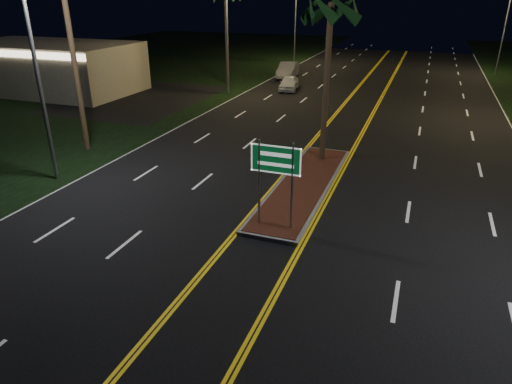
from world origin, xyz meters
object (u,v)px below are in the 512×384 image
at_px(median_island, 304,185).
at_px(highway_sign, 276,168).
at_px(streetlight_right_far, 503,16).
at_px(palm_median, 331,8).
at_px(streetlight_left_near, 41,52).
at_px(streetlight_left_mid, 231,23).
at_px(streetlight_left_far, 299,12).
at_px(car_near, 289,82).
at_px(commercial_building, 48,67).
at_px(car_far, 288,69).

xyz_separation_m(median_island, highway_sign, (0.00, -4.20, 2.32)).
relative_size(median_island, streetlight_right_far, 1.14).
bearing_deg(palm_median, highway_sign, -90.00).
bearing_deg(streetlight_left_near, streetlight_left_mid, 90.00).
bearing_deg(highway_sign, streetlight_left_mid, 116.59).
relative_size(median_island, streetlight_left_far, 1.14).
distance_m(streetlight_left_near, car_near, 24.21).
distance_m(commercial_building, streetlight_left_mid, 16.31).
bearing_deg(streetlight_right_far, car_near, -139.89).
xyz_separation_m(highway_sign, car_near, (-6.74, 24.59, -1.68)).
bearing_deg(palm_median, commercial_building, 159.95).
height_order(commercial_building, streetlight_left_far, streetlight_left_far).
bearing_deg(car_near, streetlight_left_far, 94.36).
bearing_deg(car_far, palm_median, -75.47).
bearing_deg(median_island, car_near, 108.29).
bearing_deg(streetlight_right_far, streetlight_left_near, -119.19).
height_order(median_island, streetlight_left_near, streetlight_left_near).
bearing_deg(streetlight_left_far, car_far, -79.35).
height_order(highway_sign, streetlight_left_near, streetlight_left_near).
bearing_deg(palm_median, car_near, 111.76).
bearing_deg(streetlight_left_mid, streetlight_right_far, 40.30).
distance_m(streetlight_right_far, car_near, 23.22).
height_order(streetlight_left_near, streetlight_left_mid, same).
distance_m(streetlight_left_mid, streetlight_right_far, 27.83).
relative_size(streetlight_left_near, streetlight_left_far, 1.00).
bearing_deg(streetlight_left_far, highway_sign, -75.56).
relative_size(car_near, car_far, 0.83).
height_order(palm_median, car_far, palm_median).
xyz_separation_m(median_island, palm_median, (0.00, 3.50, 7.19)).
xyz_separation_m(streetlight_right_far, palm_median, (-10.61, -31.50, 1.62)).
bearing_deg(streetlight_left_near, palm_median, 31.49).
relative_size(median_island, commercial_building, 0.68).
relative_size(streetlight_left_mid, palm_median, 1.08).
bearing_deg(highway_sign, palm_median, 90.00).
xyz_separation_m(palm_median, car_near, (-6.74, 16.89, -6.55)).
distance_m(car_near, car_far, 6.18).
bearing_deg(streetlight_left_mid, streetlight_left_far, 90.00).
height_order(median_island, streetlight_left_mid, streetlight_left_mid).
relative_size(streetlight_left_near, car_near, 2.06).
bearing_deg(streetlight_left_mid, palm_median, -51.83).
relative_size(highway_sign, palm_median, 0.39).
relative_size(median_island, car_near, 2.35).
bearing_deg(median_island, streetlight_right_far, 73.13).
xyz_separation_m(streetlight_right_far, car_far, (-19.21, -8.72, -4.78)).
bearing_deg(car_far, median_island, -78.03).
xyz_separation_m(streetlight_left_near, streetlight_left_far, (0.00, 40.00, 0.00)).
xyz_separation_m(commercial_building, palm_median, (26.00, -9.49, 5.27)).
xyz_separation_m(streetlight_left_mid, streetlight_left_far, (0.00, 20.00, 0.00)).
distance_m(median_island, car_far, 27.66).
xyz_separation_m(highway_sign, palm_median, (0.00, 7.70, 4.87)).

